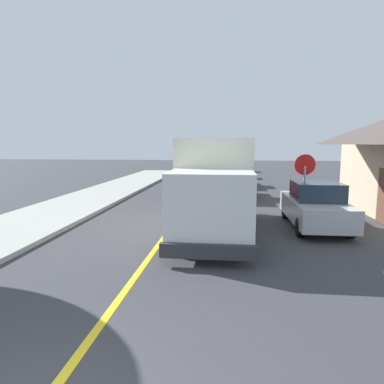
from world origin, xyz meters
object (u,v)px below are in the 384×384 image
parked_car_furthest (233,164)px  stop_sign (305,175)px  parked_car_far (228,169)px  parked_car_mid (232,175)px  parked_car_near (232,184)px  box_truck (216,180)px  parked_van_across (315,206)px

parked_car_furthest → stop_sign: bearing=-84.1°
parked_car_far → stop_sign: stop_sign is taller
parked_car_far → stop_sign: size_ratio=1.66×
parked_car_far → parked_car_furthest: 6.96m
parked_car_mid → parked_car_far: bearing=93.3°
parked_car_furthest → stop_sign: (2.53, -24.56, 1.06)m
parked_car_near → parked_car_far: bearing=91.7°
box_truck → parked_car_mid: size_ratio=1.61×
parked_car_near → parked_car_far: (-0.35, 11.46, 0.00)m
stop_sign → parked_car_near: bearing=113.6°
parked_car_far → parked_car_mid: bearing=-86.7°
parked_car_far → parked_van_across: same height
parked_car_mid → box_truck: bearing=-92.6°
parked_car_far → parked_van_across: 18.49m
parked_car_near → parked_car_mid: size_ratio=0.99×
stop_sign → parked_car_mid: bearing=103.0°
parked_car_near → parked_car_furthest: 18.40m
parked_car_far → parked_car_near: bearing=-88.3°
parked_car_mid → parked_van_across: 12.64m
parked_car_furthest → parked_van_across: same height
stop_sign → parked_car_far: bearing=99.8°
parked_van_across → box_truck: bearing=-168.0°
parked_car_mid → parked_car_far: size_ratio=1.02×
box_truck → parked_car_mid: (0.59, 13.04, -0.97)m
box_truck → stop_sign: box_truck is taller
parked_car_near → parked_van_across: bearing=-66.0°
parked_car_furthest → parked_van_across: size_ratio=1.01×
parked_car_mid → parked_car_near: bearing=-89.9°
parked_car_near → parked_car_furthest: same height
parked_car_near → parked_car_far: size_ratio=1.01×
stop_sign → box_truck: bearing=-157.9°
parked_car_mid → parked_car_far: same height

